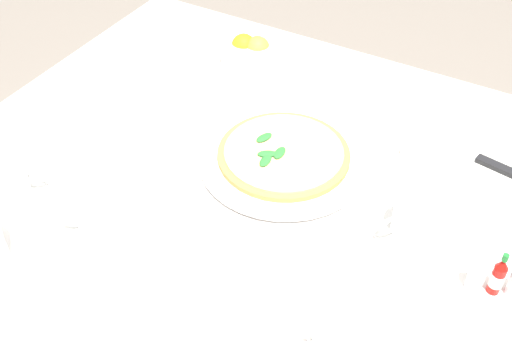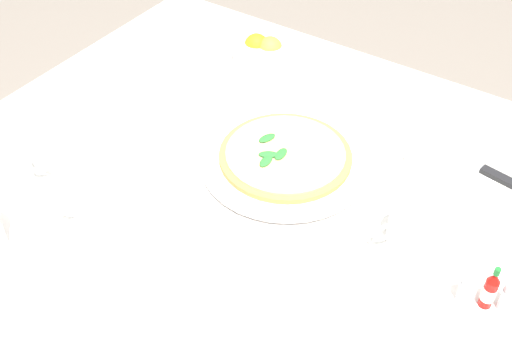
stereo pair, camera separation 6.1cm
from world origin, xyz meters
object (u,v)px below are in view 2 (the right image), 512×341
at_px(water_glass_far_right, 98,105).
at_px(hot_sauce_bottle, 490,290).
at_px(pizza, 285,155).
at_px(citrus_bowl, 266,52).
at_px(coffee_cup_right_edge, 10,171).
at_px(salt_shaker, 467,290).
at_px(coffee_cup_far_left, 411,230).
at_px(dinner_knife, 475,166).
at_px(coffee_cup_near_left, 98,214).
at_px(pepper_shaker, 509,298).
at_px(napkin_folded, 475,172).
at_px(pizza_plate, 285,160).

height_order(water_glass_far_right, hot_sauce_bottle, water_glass_far_right).
height_order(pizza, citrus_bowl, citrus_bowl).
height_order(pizza, coffee_cup_right_edge, coffee_cup_right_edge).
bearing_deg(salt_shaker, coffee_cup_right_edge, 14.72).
distance_m(coffee_cup_far_left, hot_sauce_bottle, 0.15).
xyz_separation_m(water_glass_far_right, salt_shaker, (-0.76, 0.02, -0.02)).
bearing_deg(dinner_knife, water_glass_far_right, 31.07).
relative_size(coffee_cup_near_left, pepper_shaker, 2.31).
xyz_separation_m(napkin_folded, hot_sauce_bottle, (-0.11, 0.27, 0.02)).
relative_size(coffee_cup_far_left, napkin_folded, 0.53).
bearing_deg(pizza_plate, pepper_shaker, 168.21).
distance_m(coffee_cup_near_left, dinner_knife, 0.67).
distance_m(pizza, citrus_bowl, 0.36).
bearing_deg(hot_sauce_bottle, pizza, -13.82).
height_order(pizza_plate, salt_shaker, salt_shaker).
height_order(coffee_cup_right_edge, coffee_cup_far_left, same).
height_order(pizza, water_glass_far_right, water_glass_far_right).
xyz_separation_m(dinner_knife, salt_shaker, (-0.09, 0.28, 0.00)).
xyz_separation_m(coffee_cup_near_left, salt_shaker, (-0.57, -0.19, -0.00)).
height_order(water_glass_far_right, salt_shaker, water_glass_far_right).
relative_size(coffee_cup_right_edge, hot_sauce_bottle, 1.57).
distance_m(coffee_cup_far_left, pepper_shaker, 0.18).
relative_size(coffee_cup_near_left, citrus_bowl, 0.87).
xyz_separation_m(pizza_plate, hot_sauce_bottle, (-0.41, 0.10, 0.02)).
relative_size(pizza_plate, pizza, 1.28).
relative_size(coffee_cup_right_edge, citrus_bowl, 0.87).
distance_m(water_glass_far_right, salt_shaker, 0.76).
height_order(pizza, coffee_cup_far_left, coffee_cup_far_left).
bearing_deg(pizza_plate, dinner_knife, -151.13).
xyz_separation_m(coffee_cup_near_left, dinner_knife, (-0.48, -0.47, -0.00)).
relative_size(pizza_plate, salt_shaker, 5.60).
bearing_deg(coffee_cup_near_left, coffee_cup_right_edge, 3.17).
height_order(pizza_plate, water_glass_far_right, water_glass_far_right).
xyz_separation_m(coffee_cup_far_left, salt_shaker, (-0.12, 0.06, -0.00)).
xyz_separation_m(pizza, hot_sauce_bottle, (-0.41, 0.10, 0.01)).
height_order(coffee_cup_near_left, salt_shaker, coffee_cup_near_left).
bearing_deg(coffee_cup_far_left, pepper_shaker, 166.60).
xyz_separation_m(dinner_knife, pepper_shaker, (-0.14, 0.26, 0.00)).
bearing_deg(water_glass_far_right, coffee_cup_near_left, 133.47).
bearing_deg(pizza, coffee_cup_right_edge, 39.51).
height_order(water_glass_far_right, pepper_shaker, water_glass_far_right).
height_order(coffee_cup_near_left, pepper_shaker, coffee_cup_near_left).
height_order(pizza_plate, coffee_cup_far_left, coffee_cup_far_left).
relative_size(napkin_folded, salt_shaker, 4.39).
bearing_deg(coffee_cup_far_left, water_glass_far_right, 4.03).
bearing_deg(hot_sauce_bottle, pizza_plate, -13.87).
bearing_deg(napkin_folded, coffee_cup_near_left, 59.69).
distance_m(pizza_plate, water_glass_far_right, 0.39).
height_order(water_glass_far_right, dinner_knife, water_glass_far_right).
distance_m(salt_shaker, pepper_shaker, 0.06).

